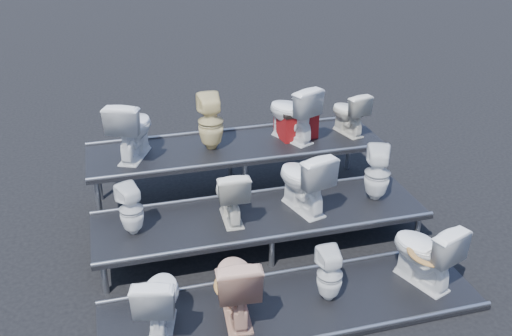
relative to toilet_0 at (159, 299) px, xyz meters
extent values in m
plane|color=black|center=(1.44, 1.30, -0.44)|extent=(80.00, 80.00, 0.00)
cube|color=black|center=(1.44, 0.00, -0.41)|extent=(4.20, 1.20, 0.06)
cube|color=black|center=(1.44, 1.30, -0.21)|extent=(4.20, 1.20, 0.46)
cube|color=black|center=(1.44, 2.60, -0.01)|extent=(4.20, 1.20, 0.86)
imported|color=white|center=(0.00, 0.00, 0.00)|extent=(0.60, 0.83, 0.76)
imported|color=tan|center=(0.80, 0.00, 0.03)|extent=(0.53, 0.85, 0.83)
imported|color=white|center=(1.86, 0.00, -0.06)|extent=(0.29, 0.30, 0.64)
imported|color=white|center=(3.01, 0.00, 0.03)|extent=(0.72, 0.93, 0.83)
imported|color=white|center=(-0.15, 1.30, 0.33)|extent=(0.37, 0.38, 0.63)
imported|color=silver|center=(1.05, 1.30, 0.37)|extent=(0.42, 0.71, 0.71)
imported|color=white|center=(1.99, 1.30, 0.44)|extent=(0.67, 0.92, 0.84)
imported|color=white|center=(3.02, 1.30, 0.39)|extent=(0.44, 0.44, 0.74)
imported|color=white|center=(0.00, 2.60, 0.84)|extent=(0.76, 0.94, 0.84)
imported|color=beige|center=(1.08, 2.60, 0.81)|extent=(0.36, 0.36, 0.79)
imported|color=white|center=(2.27, 2.60, 0.84)|extent=(0.77, 0.94, 0.84)
imported|color=silver|center=(3.15, 2.60, 0.75)|extent=(0.51, 0.71, 0.66)
cube|color=maroon|center=(2.37, 2.69, 0.61)|extent=(0.59, 0.50, 0.38)
camera|label=1|loc=(-0.25, -4.68, 3.77)|focal=40.00mm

